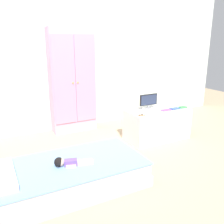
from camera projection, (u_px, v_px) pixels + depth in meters
The scene contains 11 objects.
ground_plane at pixel (114, 165), 3.08m from camera, with size 10.00×10.00×0.02m, color tan.
back_wall at pixel (69, 49), 4.04m from camera, with size 6.40×0.05×2.70m, color silver.
bed at pixel (65, 176), 2.55m from camera, with size 1.66×0.81×0.27m.
doll at pixel (66, 162), 2.48m from camera, with size 0.39×0.18×0.10m.
wardrobe at pixel (72, 81), 4.01m from camera, with size 0.72×0.30×1.69m.
tv_stand at pixel (157, 124), 3.82m from camera, with size 0.96×0.49×0.47m, color silver.
tv_monitor at pixel (149, 100), 3.74m from camera, with size 0.30×0.10×0.23m.
rocking_horse_toy at pixel (142, 112), 3.43m from camera, with size 0.10×0.04×0.12m.
book_purple at pixel (166, 110), 3.69m from camera, with size 0.16×0.08×0.01m, color #8E51B2.
book_blue at pixel (175, 109), 3.77m from camera, with size 0.15×0.09×0.01m, color blue.
book_green at pixel (183, 107), 3.84m from camera, with size 0.12×0.08×0.02m, color #429E51.
Camera 1 is at (-1.29, -2.45, 1.49)m, focal length 39.49 mm.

